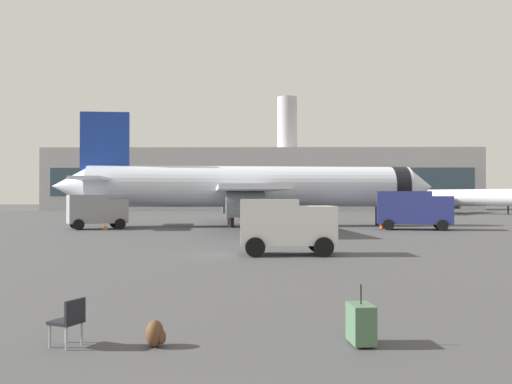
# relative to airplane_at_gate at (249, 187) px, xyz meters

# --- Properties ---
(airplane_at_gate) EXTENTS (35.77, 32.32, 10.50)m
(airplane_at_gate) POSITION_rel_airplane_at_gate_xyz_m (0.00, 0.00, 0.00)
(airplane_at_gate) COLOR silver
(airplane_at_gate) RESTS_ON ground
(airplane_taxiing) EXTENTS (22.69, 20.99, 7.55)m
(airplane_taxiing) POSITION_rel_airplane_at_gate_xyz_m (32.53, 39.83, -1.03)
(airplane_taxiing) COLOR white
(airplane_taxiing) RESTS_ON ground
(service_truck) EXTENTS (5.28, 4.17, 2.90)m
(service_truck) POSITION_rel_airplane_at_gate_xyz_m (-12.88, -4.72, -2.05)
(service_truck) COLOR gray
(service_truck) RESTS_ON ground
(fuel_truck) EXTENTS (6.35, 3.64, 3.20)m
(fuel_truck) POSITION_rel_airplane_at_gate_xyz_m (13.74, -5.40, -1.88)
(fuel_truck) COLOR navy
(fuel_truck) RESTS_ON ground
(cargo_van) EXTENTS (4.49, 2.50, 2.60)m
(cargo_van) POSITION_rel_airplane_at_gate_xyz_m (2.40, -25.04, -2.21)
(cargo_van) COLOR white
(cargo_van) RESTS_ON ground
(safety_cone_near) EXTENTS (0.44, 0.44, 0.81)m
(safety_cone_near) POSITION_rel_airplane_at_gate_xyz_m (11.51, -3.82, -3.26)
(safety_cone_near) COLOR #F2590C
(safety_cone_near) RESTS_ON ground
(safety_cone_mid) EXTENTS (0.44, 0.44, 0.64)m
(safety_cone_mid) POSITION_rel_airplane_at_gate_xyz_m (-1.10, 6.05, -3.34)
(safety_cone_mid) COLOR #F2590C
(safety_cone_mid) RESTS_ON ground
(safety_cone_far) EXTENTS (0.44, 0.44, 0.60)m
(safety_cone_far) POSITION_rel_airplane_at_gate_xyz_m (-11.86, -5.62, -3.36)
(safety_cone_far) COLOR #F2590C
(safety_cone_far) RESTS_ON ground
(safety_cone_outer) EXTENTS (0.44, 0.44, 0.75)m
(safety_cone_outer) POSITION_rel_airplane_at_gate_xyz_m (0.72, 3.92, -3.29)
(safety_cone_outer) COLOR #F2590C
(safety_cone_outer) RESTS_ON ground
(rolling_suitcase) EXTENTS (0.47, 0.68, 1.10)m
(rolling_suitcase) POSITION_rel_airplane_at_gate_xyz_m (3.13, -40.33, -3.27)
(rolling_suitcase) COLOR #476B4C
(rolling_suitcase) RESTS_ON ground
(traveller_backpack) EXTENTS (0.36, 0.40, 0.48)m
(traveller_backpack) POSITION_rel_airplane_at_gate_xyz_m (-0.58, -40.51, -3.42)
(traveller_backpack) COLOR brown
(traveller_backpack) RESTS_ON ground
(gate_chair) EXTENTS (0.63, 0.63, 0.86)m
(gate_chair) POSITION_rel_airplane_at_gate_xyz_m (-2.13, -40.53, -3.16)
(gate_chair) COLOR black
(gate_chair) RESTS_ON ground
(terminal_building) EXTENTS (92.82, 17.35, 25.14)m
(terminal_building) POSITION_rel_airplane_at_gate_xyz_m (0.85, 69.80, 3.05)
(terminal_building) COLOR #B2B2B7
(terminal_building) RESTS_ON ground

